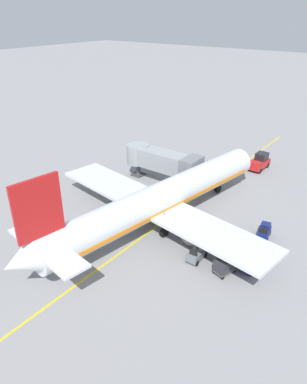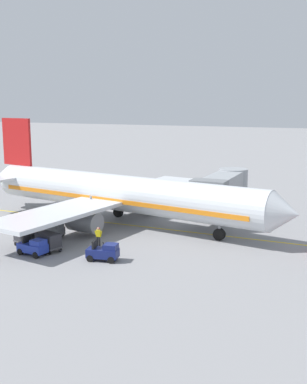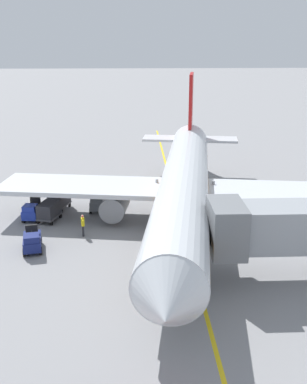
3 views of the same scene
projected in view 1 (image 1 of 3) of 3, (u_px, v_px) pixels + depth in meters
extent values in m
plane|color=gray|center=(164.00, 221.00, 43.34)|extent=(400.00, 400.00, 0.00)
cube|color=gold|center=(164.00, 221.00, 43.34)|extent=(0.24, 80.00, 0.01)
cylinder|color=silver|center=(162.00, 198.00, 41.61)|extent=(8.35, 32.20, 3.70)
cube|color=orange|center=(162.00, 201.00, 41.82)|extent=(8.01, 29.67, 0.44)
cone|color=silver|center=(244.00, 159.00, 52.39)|extent=(3.94, 2.91, 3.63)
cone|color=silver|center=(20.00, 262.00, 30.56)|extent=(3.52, 3.23, 3.14)
cube|color=black|center=(237.00, 158.00, 50.96)|extent=(2.91, 1.50, 0.60)
cube|color=silver|center=(156.00, 206.00, 41.27)|extent=(30.44, 9.54, 0.36)
cylinder|color=gray|center=(130.00, 197.00, 45.82)|extent=(2.45, 3.46, 2.00)
cylinder|color=gray|center=(197.00, 231.00, 38.86)|extent=(2.45, 3.46, 2.00)
cube|color=red|center=(38.00, 209.00, 30.11)|extent=(0.96, 4.40, 5.50)
cube|color=silver|center=(47.00, 247.00, 32.08)|extent=(10.27, 4.04, 0.24)
cylinder|color=black|center=(218.00, 189.00, 49.87)|extent=(0.61, 1.15, 1.10)
cylinder|color=gray|center=(219.00, 179.00, 49.16)|extent=(0.24, 0.24, 2.00)
cylinder|color=black|center=(136.00, 217.00, 43.05)|extent=(0.61, 1.15, 1.10)
cylinder|color=gray|center=(136.00, 206.00, 42.35)|extent=(0.24, 0.24, 2.00)
cylinder|color=black|center=(164.00, 232.00, 40.14)|extent=(0.61, 1.15, 1.10)
cylinder|color=gray|center=(164.00, 220.00, 39.44)|extent=(0.24, 0.24, 2.00)
cube|color=#93999E|center=(166.00, 161.00, 51.04)|extent=(10.15, 2.80, 2.60)
cube|color=slate|center=(191.00, 168.00, 48.75)|extent=(2.00, 3.50, 2.99)
cylinder|color=#93999E|center=(138.00, 154.00, 53.75)|extent=(3.36, 3.36, 2.86)
cylinder|color=#4C4C51|center=(138.00, 168.00, 54.84)|extent=(0.70, 0.70, 2.19)
cube|color=#38383A|center=(138.00, 174.00, 55.30)|extent=(1.80, 1.80, 0.16)
cube|color=#B21E1E|center=(258.00, 164.00, 57.05)|extent=(2.34, 4.47, 0.90)
cube|color=black|center=(262.00, 156.00, 57.28)|extent=(1.71, 1.90, 1.10)
cube|color=#B21E1E|center=(255.00, 163.00, 55.69)|extent=(1.90, 1.16, 0.36)
cylinder|color=black|center=(260.00, 171.00, 55.74)|extent=(0.37, 0.81, 0.80)
cylinder|color=black|center=(249.00, 168.00, 56.78)|extent=(0.37, 0.81, 0.80)
cylinder|color=black|center=(267.00, 165.00, 57.73)|extent=(0.37, 0.81, 0.80)
cylinder|color=black|center=(256.00, 162.00, 58.77)|extent=(0.37, 0.81, 0.80)
cube|color=#1E339E|center=(251.00, 264.00, 35.04)|extent=(1.49, 2.63, 0.70)
cube|color=#1E339E|center=(256.00, 256.00, 35.22)|extent=(1.14, 1.17, 0.44)
cube|color=black|center=(249.00, 262.00, 34.29)|extent=(0.85, 0.26, 0.64)
cylinder|color=black|center=(253.00, 258.00, 34.83)|extent=(0.11, 0.27, 0.54)
cylinder|color=black|center=(251.00, 260.00, 36.10)|extent=(0.27, 0.58, 0.56)
cylinder|color=black|center=(260.00, 265.00, 35.43)|extent=(0.27, 0.58, 0.56)
cylinder|color=black|center=(241.00, 268.00, 34.97)|extent=(0.27, 0.58, 0.56)
cylinder|color=black|center=(251.00, 273.00, 34.30)|extent=(0.27, 0.58, 0.56)
cube|color=slate|center=(197.00, 254.00, 36.41)|extent=(1.25, 2.52, 0.70)
cube|color=slate|center=(200.00, 246.00, 36.65)|extent=(1.04, 1.07, 0.44)
cube|color=black|center=(193.00, 252.00, 35.61)|extent=(0.84, 0.18, 0.64)
cylinder|color=black|center=(198.00, 248.00, 36.21)|extent=(0.08, 0.26, 0.54)
cylinder|color=black|center=(196.00, 251.00, 37.49)|extent=(0.21, 0.56, 0.56)
cylinder|color=black|center=(205.00, 255.00, 36.92)|extent=(0.21, 0.56, 0.56)
cylinder|color=black|center=(187.00, 259.00, 36.22)|extent=(0.21, 0.56, 0.56)
cylinder|color=black|center=(197.00, 263.00, 35.66)|extent=(0.21, 0.56, 0.56)
cube|color=navy|center=(264.00, 233.00, 39.93)|extent=(1.64, 2.68, 0.70)
cube|color=navy|center=(266.00, 225.00, 40.22)|extent=(1.20, 1.22, 0.44)
cube|color=black|center=(263.00, 231.00, 39.07)|extent=(0.86, 0.31, 0.64)
cylinder|color=black|center=(265.00, 227.00, 39.73)|extent=(0.13, 0.27, 0.54)
cylinder|color=black|center=(260.00, 230.00, 41.00)|extent=(0.30, 0.59, 0.56)
cylinder|color=black|center=(270.00, 233.00, 40.57)|extent=(0.30, 0.59, 0.56)
cylinder|color=black|center=(257.00, 238.00, 39.60)|extent=(0.30, 0.59, 0.56)
cylinder|color=black|center=(267.00, 241.00, 39.17)|extent=(0.30, 0.59, 0.56)
cube|color=#4C4C51|center=(241.00, 257.00, 36.30)|extent=(1.87, 2.48, 0.12)
cube|color=#2D2D33|center=(241.00, 252.00, 36.02)|extent=(1.78, 2.36, 1.10)
cylinder|color=#4C4C51|center=(250.00, 252.00, 37.07)|extent=(0.27, 0.69, 0.07)
cylinder|color=black|center=(242.00, 254.00, 37.24)|extent=(0.22, 0.38, 0.36)
cylinder|color=black|center=(250.00, 259.00, 36.45)|extent=(0.22, 0.38, 0.36)
cylinder|color=black|center=(231.00, 260.00, 36.36)|extent=(0.22, 0.38, 0.36)
cylinder|color=black|center=(239.00, 265.00, 35.57)|extent=(0.22, 0.38, 0.36)
cube|color=#4C4C51|center=(225.00, 269.00, 34.62)|extent=(1.87, 2.48, 0.12)
cube|color=#2D2D33|center=(225.00, 264.00, 34.35)|extent=(1.78, 2.36, 1.10)
cylinder|color=#4C4C51|center=(235.00, 264.00, 35.40)|extent=(0.27, 0.69, 0.07)
cylinder|color=black|center=(226.00, 265.00, 35.57)|extent=(0.22, 0.38, 0.36)
cylinder|color=black|center=(235.00, 271.00, 34.78)|extent=(0.22, 0.38, 0.36)
cylinder|color=black|center=(214.00, 272.00, 34.69)|extent=(0.22, 0.38, 0.36)
cylinder|color=black|center=(223.00, 278.00, 33.90)|extent=(0.22, 0.38, 0.36)
cylinder|color=#232328|center=(228.00, 233.00, 40.21)|extent=(0.15, 0.15, 0.85)
cylinder|color=#232328|center=(227.00, 234.00, 40.05)|extent=(0.15, 0.15, 0.85)
cube|color=yellow|center=(228.00, 228.00, 39.80)|extent=(0.30, 0.41, 0.60)
cylinder|color=yellow|center=(229.00, 227.00, 40.02)|extent=(0.13, 0.23, 0.57)
cylinder|color=yellow|center=(227.00, 230.00, 39.62)|extent=(0.13, 0.23, 0.57)
sphere|color=tan|center=(228.00, 225.00, 39.60)|extent=(0.22, 0.22, 0.22)
cube|color=red|center=(228.00, 225.00, 39.59)|extent=(0.12, 0.27, 0.10)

